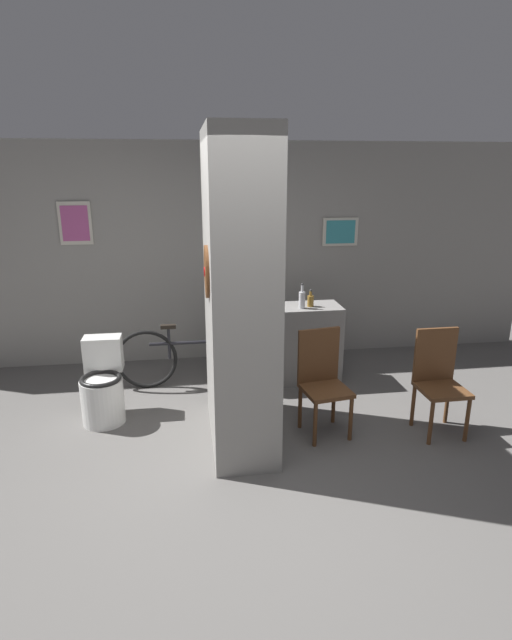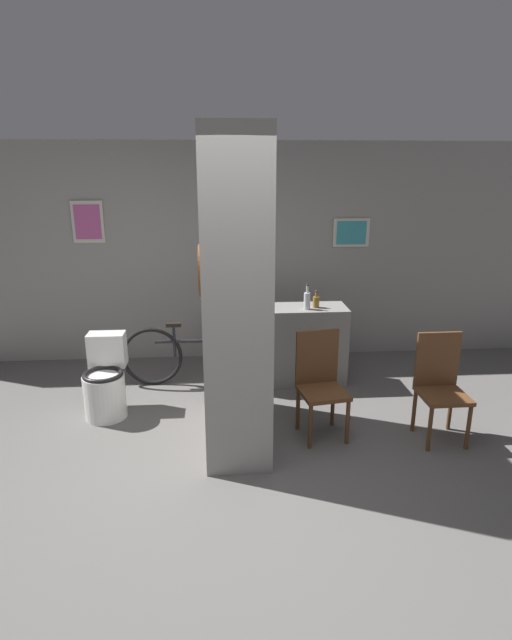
% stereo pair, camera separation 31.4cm
% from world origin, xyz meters
% --- Properties ---
extents(ground_plane, '(14.00, 14.00, 0.00)m').
position_xyz_m(ground_plane, '(0.00, 0.00, 0.00)').
color(ground_plane, '#5B5956').
extents(wall_back, '(8.00, 0.09, 2.60)m').
position_xyz_m(wall_back, '(-0.00, 2.63, 1.30)').
color(wall_back, gray).
rests_on(wall_back, ground_plane).
extents(pillar_center, '(0.55, 1.26, 2.60)m').
position_xyz_m(pillar_center, '(0.03, 0.63, 1.30)').
color(pillar_center, gray).
rests_on(pillar_center, ground_plane).
extents(counter_shelf, '(1.30, 0.44, 0.86)m').
position_xyz_m(counter_shelf, '(0.62, 1.76, 0.43)').
color(counter_shelf, gray).
rests_on(counter_shelf, ground_plane).
extents(toilet, '(0.39, 0.55, 0.76)m').
position_xyz_m(toilet, '(-1.21, 1.11, 0.32)').
color(toilet, silver).
rests_on(toilet, ground_plane).
extents(chair_near_pillar, '(0.45, 0.45, 0.94)m').
position_xyz_m(chair_near_pillar, '(0.77, 0.62, 0.51)').
color(chair_near_pillar, brown).
rests_on(chair_near_pillar, ground_plane).
extents(chair_by_doorway, '(0.40, 0.40, 0.94)m').
position_xyz_m(chair_by_doorway, '(1.80, 0.49, 0.51)').
color(chair_by_doorway, brown).
rests_on(chair_by_doorway, ground_plane).
extents(bicycle, '(1.65, 0.42, 0.71)m').
position_xyz_m(bicycle, '(-0.35, 1.77, 0.34)').
color(bicycle, black).
rests_on(bicycle, ground_plane).
extents(bottle_tall, '(0.07, 0.07, 0.28)m').
position_xyz_m(bottle_tall, '(0.82, 1.68, 0.96)').
color(bottle_tall, silver).
rests_on(bottle_tall, counter_shelf).
extents(bottle_short, '(0.07, 0.07, 0.19)m').
position_xyz_m(bottle_short, '(0.93, 1.74, 0.93)').
color(bottle_short, olive).
rests_on(bottle_short, counter_shelf).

